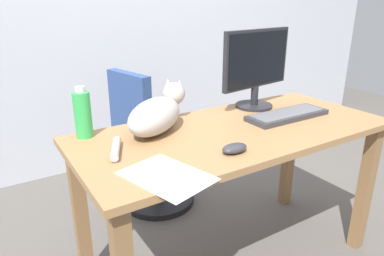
{
  "coord_description": "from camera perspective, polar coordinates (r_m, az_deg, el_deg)",
  "views": [
    {
      "loc": [
        -0.97,
        -1.17,
        1.3
      ],
      "look_at": [
        -0.26,
        -0.03,
        0.81
      ],
      "focal_mm": 32.86,
      "sensor_mm": 36.0,
      "label": 1
    }
  ],
  "objects": [
    {
      "name": "computer_mouse",
      "position": [
        1.36,
        6.9,
        -3.29
      ],
      "size": [
        0.11,
        0.06,
        0.04
      ],
      "primitive_type": "ellipsoid",
      "color": "#333338",
      "rests_on": "desk"
    },
    {
      "name": "keyboard",
      "position": [
        1.82,
        15.21,
        2.07
      ],
      "size": [
        0.44,
        0.15,
        0.03
      ],
      "color": "#333338",
      "rests_on": "desk"
    },
    {
      "name": "desk",
      "position": [
        1.66,
        7.04,
        -3.78
      ],
      "size": [
        1.47,
        0.66,
        0.75
      ],
      "color": "#9E7247",
      "rests_on": "ground_plane"
    },
    {
      "name": "water_bottle",
      "position": [
        1.55,
        -17.32,
        2.18
      ],
      "size": [
        0.07,
        0.07,
        0.22
      ],
      "color": "green",
      "rests_on": "desk"
    },
    {
      "name": "back_wall",
      "position": [
        2.87,
        -13.02,
        19.52
      ],
      "size": [
        6.0,
        0.04,
        2.6
      ],
      "primitive_type": "cube",
      "color": "silver",
      "rests_on": "ground_plane"
    },
    {
      "name": "cat",
      "position": [
        1.56,
        -5.71,
        2.4
      ],
      "size": [
        0.51,
        0.4,
        0.2
      ],
      "color": "#B2ADA8",
      "rests_on": "desk"
    },
    {
      "name": "paper_sheet",
      "position": [
        1.18,
        -4.11,
        -7.77
      ],
      "size": [
        0.28,
        0.34,
        0.0
      ],
      "primitive_type": "cube",
      "rotation": [
        0.0,
        0.0,
        0.27
      ],
      "color": "white",
      "rests_on": "desk"
    },
    {
      "name": "office_chair",
      "position": [
        2.27,
        -6.74,
        -3.64
      ],
      "size": [
        0.49,
        0.48,
        0.92
      ],
      "color": "black",
      "rests_on": "ground_plane"
    },
    {
      "name": "monitor",
      "position": [
        1.91,
        10.43,
        9.9
      ],
      "size": [
        0.48,
        0.2,
        0.41
      ],
      "color": "#232328",
      "rests_on": "desk"
    }
  ]
}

